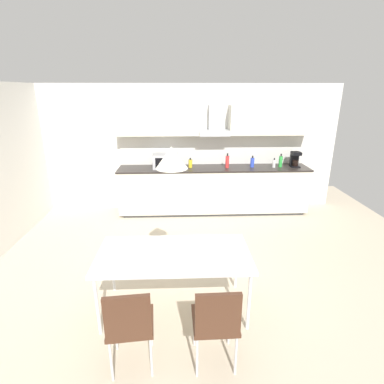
{
  "coord_description": "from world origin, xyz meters",
  "views": [
    {
      "loc": [
        0.02,
        -3.56,
        2.41
      ],
      "look_at": [
        0.19,
        0.56,
        1.0
      ],
      "focal_mm": 28.0,
      "sensor_mm": 36.0,
      "label": 1
    }
  ],
  "objects": [
    {
      "name": "ground_plane",
      "position": [
        0.0,
        0.0,
        -0.01
      ],
      "size": [
        8.12,
        7.62,
        0.02
      ],
      "primitive_type": "cube",
      "color": "beige"
    },
    {
      "name": "wall_back",
      "position": [
        0.0,
        2.59,
        1.27
      ],
      "size": [
        6.5,
        0.1,
        2.53
      ],
      "primitive_type": "cube",
      "color": "silver",
      "rests_on": "ground_plane"
    },
    {
      "name": "kitchen_counter",
      "position": [
        0.7,
        2.23,
        0.47
      ],
      "size": [
        3.8,
        0.65,
        0.94
      ],
      "color": "#333333",
      "rests_on": "ground_plane"
    },
    {
      "name": "backsplash_tile",
      "position": [
        0.7,
        2.53,
        1.23
      ],
      "size": [
        3.78,
        0.02,
        0.57
      ],
      "primitive_type": "cube",
      "color": "silver",
      "rests_on": "kitchen_counter"
    },
    {
      "name": "upper_wall_cabinets",
      "position": [
        0.7,
        2.37,
        1.84
      ],
      "size": [
        3.78,
        0.4,
        0.57
      ],
      "color": "beige"
    },
    {
      "name": "microwave",
      "position": [
        -0.27,
        2.23,
        1.08
      ],
      "size": [
        0.48,
        0.35,
        0.28
      ],
      "color": "#ADADB2",
      "rests_on": "kitchen_counter"
    },
    {
      "name": "coffee_maker",
      "position": [
        2.33,
        2.25,
        1.09
      ],
      "size": [
        0.18,
        0.19,
        0.3
      ],
      "color": "black",
      "rests_on": "kitchen_counter"
    },
    {
      "name": "bottle_green",
      "position": [
        2.04,
        2.23,
        1.05
      ],
      "size": [
        0.07,
        0.07,
        0.27
      ],
      "color": "green",
      "rests_on": "kitchen_counter"
    },
    {
      "name": "bottle_yellow",
      "position": [
        0.23,
        2.25,
        1.02
      ],
      "size": [
        0.08,
        0.08,
        0.19
      ],
      "color": "yellow",
      "rests_on": "kitchen_counter"
    },
    {
      "name": "bottle_white",
      "position": [
        1.89,
        2.19,
        1.02
      ],
      "size": [
        0.06,
        0.06,
        0.19
      ],
      "color": "white",
      "rests_on": "kitchen_counter"
    },
    {
      "name": "bottle_red",
      "position": [
        0.96,
        2.21,
        1.06
      ],
      "size": [
        0.07,
        0.07,
        0.29
      ],
      "color": "red",
      "rests_on": "kitchen_counter"
    },
    {
      "name": "bottle_blue",
      "position": [
        1.46,
        2.23,
        1.04
      ],
      "size": [
        0.08,
        0.08,
        0.23
      ],
      "color": "blue",
      "rests_on": "kitchen_counter"
    },
    {
      "name": "dining_table",
      "position": [
        -0.06,
        -0.68,
        0.68
      ],
      "size": [
        1.66,
        0.84,
        0.72
      ],
      "color": "white",
      "rests_on": "ground_plane"
    },
    {
      "name": "chair_near_right",
      "position": [
        0.32,
        -1.48,
        0.53
      ],
      "size": [
        0.41,
        0.41,
        0.87
      ],
      "color": "#4C2D1E",
      "rests_on": "ground_plane"
    },
    {
      "name": "chair_near_left",
      "position": [
        -0.43,
        -1.48,
        0.53
      ],
      "size": [
        0.43,
        0.43,
        0.87
      ],
      "color": "#4C2D1E",
      "rests_on": "ground_plane"
    },
    {
      "name": "pendant_lamp",
      "position": [
        -0.06,
        -0.68,
        1.78
      ],
      "size": [
        0.32,
        0.32,
        0.22
      ],
      "primitive_type": "cone",
      "color": "silver"
    }
  ]
}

